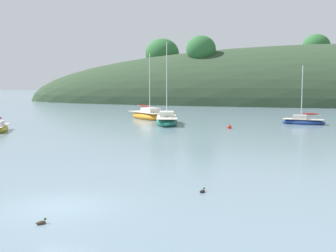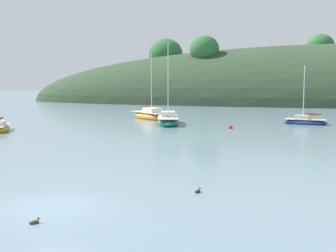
{
  "view_description": "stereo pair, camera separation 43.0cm",
  "coord_description": "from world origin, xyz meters",
  "px_view_note": "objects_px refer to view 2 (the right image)",
  "views": [
    {
      "loc": [
        7.9,
        -15.43,
        4.98
      ],
      "look_at": [
        0.0,
        20.0,
        1.2
      ],
      "focal_mm": 46.33,
      "sensor_mm": 36.0,
      "label": 1
    },
    {
      "loc": [
        8.32,
        -15.33,
        4.98
      ],
      "look_at": [
        0.0,
        20.0,
        1.2
      ],
      "focal_mm": 46.33,
      "sensor_mm": 36.0,
      "label": 2
    }
  ],
  "objects_px": {
    "sailboat_red_portside": "(0,128)",
    "sailboat_blue_center": "(150,115)",
    "sailboat_white_near": "(305,121)",
    "sailboat_teal_outer": "(168,121)",
    "mooring_buoy_channel": "(231,127)",
    "duck_lone_left": "(198,191)",
    "duck_straggler": "(35,222)"
  },
  "relations": [
    {
      "from": "sailboat_blue_center",
      "to": "sailboat_teal_outer",
      "type": "bearing_deg",
      "value": -58.95
    },
    {
      "from": "sailboat_teal_outer",
      "to": "sailboat_red_portside",
      "type": "bearing_deg",
      "value": -144.24
    },
    {
      "from": "sailboat_white_near",
      "to": "duck_lone_left",
      "type": "distance_m",
      "value": 33.95
    },
    {
      "from": "sailboat_red_portside",
      "to": "sailboat_blue_center",
      "type": "distance_m",
      "value": 20.28
    },
    {
      "from": "sailboat_blue_center",
      "to": "duck_straggler",
      "type": "relative_size",
      "value": 23.05
    },
    {
      "from": "sailboat_red_portside",
      "to": "sailboat_blue_center",
      "type": "height_order",
      "value": "sailboat_blue_center"
    },
    {
      "from": "sailboat_white_near",
      "to": "mooring_buoy_channel",
      "type": "bearing_deg",
      "value": -141.09
    },
    {
      "from": "sailboat_white_near",
      "to": "sailboat_blue_center",
      "type": "bearing_deg",
      "value": 171.35
    },
    {
      "from": "sailboat_red_portside",
      "to": "mooring_buoy_channel",
      "type": "bearing_deg",
      "value": 19.41
    },
    {
      "from": "sailboat_red_portside",
      "to": "sailboat_blue_center",
      "type": "relative_size",
      "value": 0.82
    },
    {
      "from": "sailboat_teal_outer",
      "to": "duck_straggler",
      "type": "height_order",
      "value": "sailboat_teal_outer"
    },
    {
      "from": "sailboat_red_portside",
      "to": "mooring_buoy_channel",
      "type": "height_order",
      "value": "sailboat_red_portside"
    },
    {
      "from": "sailboat_white_near",
      "to": "sailboat_teal_outer",
      "type": "bearing_deg",
      "value": -166.75
    },
    {
      "from": "sailboat_teal_outer",
      "to": "duck_lone_left",
      "type": "bearing_deg",
      "value": -74.26
    },
    {
      "from": "sailboat_red_portside",
      "to": "duck_lone_left",
      "type": "distance_m",
      "value": 29.88
    },
    {
      "from": "sailboat_red_portside",
      "to": "mooring_buoy_channel",
      "type": "relative_size",
      "value": 13.37
    },
    {
      "from": "sailboat_teal_outer",
      "to": "mooring_buoy_channel",
      "type": "bearing_deg",
      "value": -20.72
    },
    {
      "from": "sailboat_teal_outer",
      "to": "sailboat_white_near",
      "type": "xyz_separation_m",
      "value": [
        15.38,
        3.62,
        -0.1
      ]
    },
    {
      "from": "mooring_buoy_channel",
      "to": "duck_lone_left",
      "type": "bearing_deg",
      "value": -88.03
    },
    {
      "from": "sailboat_teal_outer",
      "to": "duck_straggler",
      "type": "xyz_separation_m",
      "value": [
        3.45,
        -35.13,
        -0.38
      ]
    },
    {
      "from": "sailboat_white_near",
      "to": "mooring_buoy_channel",
      "type": "relative_size",
      "value": 12.81
    },
    {
      "from": "sailboat_teal_outer",
      "to": "sailboat_blue_center",
      "type": "height_order",
      "value": "sailboat_teal_outer"
    },
    {
      "from": "sailboat_red_portside",
      "to": "sailboat_white_near",
      "type": "xyz_separation_m",
      "value": [
        30.11,
        14.23,
        -0.01
      ]
    },
    {
      "from": "sailboat_white_near",
      "to": "mooring_buoy_channel",
      "type": "height_order",
      "value": "sailboat_white_near"
    },
    {
      "from": "sailboat_teal_outer",
      "to": "mooring_buoy_channel",
      "type": "xyz_separation_m",
      "value": [
        7.42,
        -2.81,
        -0.31
      ]
    },
    {
      "from": "sailboat_red_portside",
      "to": "sailboat_teal_outer",
      "type": "bearing_deg",
      "value": 35.76
    },
    {
      "from": "sailboat_teal_outer",
      "to": "sailboat_white_near",
      "type": "height_order",
      "value": "sailboat_teal_outer"
    },
    {
      "from": "duck_lone_left",
      "to": "sailboat_red_portside",
      "type": "bearing_deg",
      "value": 140.55
    },
    {
      "from": "sailboat_red_portside",
      "to": "duck_straggler",
      "type": "height_order",
      "value": "sailboat_red_portside"
    },
    {
      "from": "sailboat_teal_outer",
      "to": "duck_straggler",
      "type": "distance_m",
      "value": 35.3
    },
    {
      "from": "sailboat_red_portside",
      "to": "duck_lone_left",
      "type": "relative_size",
      "value": 17.52
    },
    {
      "from": "sailboat_red_portside",
      "to": "sailboat_white_near",
      "type": "bearing_deg",
      "value": 25.3
    }
  ]
}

